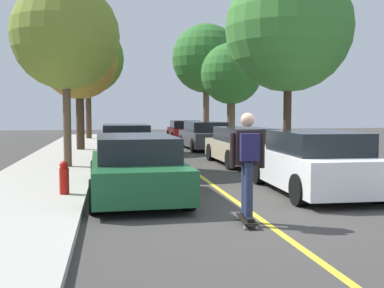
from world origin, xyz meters
TOP-DOWN VIEW (x-y plane):
  - ground at (0.00, 0.00)m, footprint 80.00×80.00m
  - center_line at (0.00, 4.00)m, footprint 0.12×39.20m
  - parked_car_left_nearest at (-2.02, 2.65)m, footprint 2.08×4.74m
  - parked_car_left_near at (-2.02, 8.67)m, footprint 1.85×4.01m
  - parked_car_right_nearest at (2.02, 2.35)m, footprint 2.03×4.25m
  - parked_car_right_near at (2.02, 8.19)m, footprint 1.86×4.23m
  - parked_car_right_far at (2.02, 14.68)m, footprint 2.04×4.44m
  - parked_car_right_farthest at (2.02, 21.01)m, footprint 2.04×4.46m
  - street_tree_left_nearest at (-3.88, 7.43)m, footprint 3.33×3.33m
  - street_tree_left_near at (-3.88, 14.09)m, footprint 3.47×3.47m
  - street_tree_left_far at (-3.88, 22.84)m, footprint 4.54×4.54m
  - street_tree_right_nearest at (3.88, 8.70)m, footprint 4.61×4.61m
  - street_tree_right_near at (3.88, 16.80)m, footprint 3.27×3.27m
  - street_tree_right_far at (3.88, 23.38)m, footprint 4.61×4.61m
  - fire_hydrant at (-3.52, 2.37)m, footprint 0.20×0.20m
  - skateboard at (-0.34, -0.27)m, footprint 0.31×0.86m
  - skateboarder at (-0.35, -0.31)m, footprint 0.59×0.71m

SIDE VIEW (x-z plane):
  - ground at x=0.00m, z-range 0.00..0.00m
  - center_line at x=0.00m, z-range 0.00..0.01m
  - skateboard at x=-0.34m, z-range 0.04..0.14m
  - fire_hydrant at x=-3.52m, z-range 0.14..0.84m
  - parked_car_right_farthest at x=2.02m, z-range 0.00..1.30m
  - parked_car_right_near at x=2.02m, z-range 0.00..1.31m
  - parked_car_left_nearest at x=-2.02m, z-range -0.01..1.33m
  - parked_car_right_far at x=2.02m, z-range -0.01..1.35m
  - parked_car_right_nearest at x=2.02m, z-range -0.02..1.40m
  - parked_car_left_near at x=-2.02m, z-range -0.01..1.40m
  - skateboarder at x=-0.35m, z-range 0.23..1.97m
  - street_tree_right_near at x=3.88m, z-range 1.15..6.52m
  - street_tree_left_near at x=-3.88m, z-range 1.25..6.99m
  - street_tree_left_nearest at x=-3.88m, z-range 1.33..7.06m
  - street_tree_right_nearest at x=3.88m, z-range 1.35..8.39m
  - street_tree_left_far at x=-3.88m, z-range 1.52..8.85m
  - street_tree_right_far at x=3.88m, z-range 1.59..9.16m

